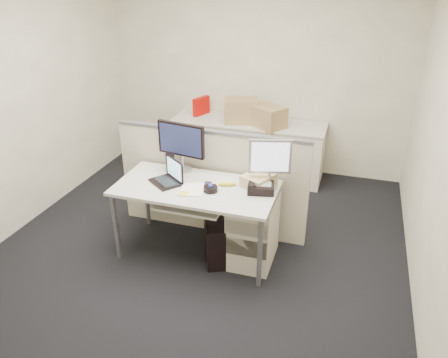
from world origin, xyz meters
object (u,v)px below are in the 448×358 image
(laptop, at_px, (165,173))
(desk_phone, at_px, (261,188))
(monitor_main, at_px, (181,148))
(desk, at_px, (196,193))

(laptop, relative_size, desk_phone, 1.23)
(monitor_main, relative_size, laptop, 1.71)
(desk, bearing_deg, laptop, -176.19)
(monitor_main, distance_m, desk_phone, 0.90)
(desk, bearing_deg, desk_phone, 7.59)
(monitor_main, bearing_deg, desk, -39.01)
(monitor_main, height_order, desk_phone, monitor_main)
(monitor_main, bearing_deg, laptop, -89.96)
(desk, distance_m, monitor_main, 0.49)
(laptop, height_order, desk_phone, laptop)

